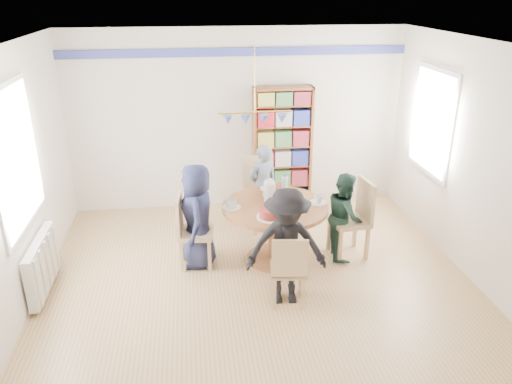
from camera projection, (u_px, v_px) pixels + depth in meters
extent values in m
plane|color=tan|center=(261.00, 290.00, 5.71)|extent=(5.00, 5.00, 0.00)
plane|color=white|center=(262.00, 46.00, 4.68)|extent=(5.00, 5.00, 0.00)
plane|color=silver|center=(237.00, 120.00, 7.48)|extent=(5.00, 0.00, 5.00)
plane|color=silver|center=(322.00, 334.00, 2.91)|extent=(5.00, 0.00, 5.00)
plane|color=silver|center=(9.00, 192.00, 4.89)|extent=(0.00, 5.00, 5.00)
plane|color=silver|center=(485.00, 169.00, 5.50)|extent=(0.00, 5.00, 5.00)
cube|color=navy|center=(236.00, 52.00, 7.08)|extent=(5.00, 0.02, 0.12)
cube|color=white|center=(15.00, 158.00, 5.07)|extent=(0.03, 1.32, 1.52)
cube|color=white|center=(17.00, 158.00, 5.07)|extent=(0.01, 1.20, 1.40)
cube|color=white|center=(432.00, 122.00, 6.61)|extent=(0.03, 1.12, 1.42)
cube|color=white|center=(431.00, 122.00, 6.61)|extent=(0.01, 1.00, 1.30)
cylinder|color=gold|center=(255.00, 77.00, 5.28)|extent=(0.01, 0.01, 0.75)
cylinder|color=gold|center=(255.00, 112.00, 5.42)|extent=(0.80, 0.02, 0.02)
cone|color=#4660C5|center=(227.00, 120.00, 5.41)|extent=(0.11, 0.11, 0.10)
cone|color=#4660C5|center=(246.00, 120.00, 5.44)|extent=(0.11, 0.11, 0.10)
cone|color=#4660C5|center=(264.00, 119.00, 5.46)|extent=(0.11, 0.11, 0.10)
cone|color=#4660C5|center=(282.00, 118.00, 5.49)|extent=(0.11, 0.11, 0.10)
cube|color=silver|center=(42.00, 264.00, 5.55)|extent=(0.10, 1.00, 0.60)
cube|color=silver|center=(38.00, 284.00, 5.19)|extent=(0.02, 0.06, 0.56)
cube|color=silver|center=(43.00, 274.00, 5.38)|extent=(0.02, 0.06, 0.56)
cube|color=silver|center=(48.00, 264.00, 5.56)|extent=(0.02, 0.06, 0.56)
cube|color=silver|center=(52.00, 255.00, 5.74)|extent=(0.02, 0.06, 0.56)
cube|color=silver|center=(56.00, 247.00, 5.93)|extent=(0.02, 0.06, 0.56)
cylinder|color=brown|center=(275.00, 207.00, 6.08)|extent=(1.30, 1.30, 0.05)
cylinder|color=brown|center=(275.00, 234.00, 6.22)|extent=(0.16, 0.16, 0.70)
cylinder|color=brown|center=(274.00, 257.00, 6.35)|extent=(0.70, 0.70, 0.04)
cube|color=tan|center=(196.00, 233.00, 6.06)|extent=(0.45, 0.45, 0.05)
cube|color=tan|center=(179.00, 215.00, 5.96)|extent=(0.08, 0.41, 0.49)
cube|color=tan|center=(209.00, 256.00, 6.00)|extent=(0.04, 0.04, 0.42)
cube|color=tan|center=(211.00, 243.00, 6.31)|extent=(0.04, 0.04, 0.42)
cube|color=tan|center=(182.00, 257.00, 5.99)|extent=(0.04, 0.04, 0.42)
cube|color=tan|center=(185.00, 243.00, 6.30)|extent=(0.04, 0.04, 0.42)
cube|color=tan|center=(349.00, 221.00, 6.28)|extent=(0.49, 0.49, 0.05)
cube|color=tan|center=(366.00, 200.00, 6.23)|extent=(0.09, 0.45, 0.53)
cube|color=tan|center=(329.00, 234.00, 6.50)|extent=(0.05, 0.05, 0.46)
cube|color=tan|center=(340.00, 247.00, 6.17)|extent=(0.05, 0.05, 0.46)
cube|color=tan|center=(355.00, 231.00, 6.58)|extent=(0.05, 0.05, 0.46)
cube|color=tan|center=(367.00, 244.00, 6.26)|extent=(0.05, 0.05, 0.46)
cube|color=tan|center=(262.00, 196.00, 7.00)|extent=(0.54, 0.54, 0.05)
cube|color=tan|center=(257.00, 173.00, 7.08)|extent=(0.45, 0.14, 0.54)
cube|color=tan|center=(254.00, 220.00, 6.88)|extent=(0.05, 0.05, 0.47)
cube|color=tan|center=(279.00, 216.00, 7.00)|extent=(0.05, 0.05, 0.47)
cube|color=tan|center=(246.00, 209.00, 7.20)|extent=(0.05, 0.05, 0.47)
cube|color=tan|center=(269.00, 206.00, 7.32)|extent=(0.05, 0.05, 0.47)
cube|color=tan|center=(288.00, 269.00, 5.36)|extent=(0.42, 0.42, 0.04)
cube|color=tan|center=(290.00, 259.00, 5.12)|extent=(0.38, 0.08, 0.45)
cube|color=tan|center=(300.00, 278.00, 5.58)|extent=(0.04, 0.04, 0.38)
cube|color=tan|center=(273.00, 278.00, 5.58)|extent=(0.04, 0.04, 0.38)
cube|color=tan|center=(303.00, 294.00, 5.30)|extent=(0.04, 0.04, 0.38)
cube|color=tan|center=(274.00, 294.00, 5.30)|extent=(0.04, 0.04, 0.38)
imported|color=#1A1E3A|center=(197.00, 216.00, 6.01)|extent=(0.43, 0.65, 1.31)
imported|color=#183128|center=(344.00, 216.00, 6.24)|extent=(0.49, 0.60, 1.12)
imported|color=gray|center=(263.00, 187.00, 6.98)|extent=(0.52, 0.43, 1.23)
imported|color=black|center=(286.00, 247.00, 5.27)|extent=(0.90, 0.56, 1.33)
cube|color=brown|center=(254.00, 150.00, 7.52)|extent=(0.04, 0.27, 1.87)
cube|color=brown|center=(309.00, 147.00, 7.63)|extent=(0.04, 0.27, 1.87)
cube|color=brown|center=(283.00, 88.00, 7.22)|extent=(0.89, 0.27, 0.04)
cube|color=brown|center=(281.00, 203.00, 7.92)|extent=(0.89, 0.27, 0.05)
cube|color=brown|center=(281.00, 146.00, 7.69)|extent=(0.89, 0.02, 1.87)
cube|color=brown|center=(281.00, 184.00, 7.80)|extent=(0.84, 0.25, 0.02)
cube|color=brown|center=(282.00, 165.00, 7.68)|extent=(0.84, 0.25, 0.02)
cube|color=brown|center=(282.00, 146.00, 7.56)|extent=(0.84, 0.25, 0.02)
cube|color=brown|center=(283.00, 126.00, 7.44)|extent=(0.84, 0.25, 0.02)
cube|color=brown|center=(283.00, 105.00, 7.32)|extent=(0.84, 0.25, 0.02)
cube|color=maroon|center=(265.00, 196.00, 7.82)|extent=(0.25, 0.20, 0.23)
cube|color=beige|center=(281.00, 195.00, 7.85)|extent=(0.25, 0.20, 0.23)
cube|color=navy|center=(298.00, 194.00, 7.89)|extent=(0.25, 0.20, 0.23)
cube|color=#B5A948|center=(265.00, 177.00, 7.70)|extent=(0.25, 0.20, 0.23)
cube|color=#41733F|center=(282.00, 177.00, 7.73)|extent=(0.25, 0.20, 0.23)
cube|color=maroon|center=(299.00, 176.00, 7.77)|extent=(0.25, 0.20, 0.23)
cube|color=maroon|center=(265.00, 158.00, 7.58)|extent=(0.25, 0.20, 0.23)
cube|color=beige|center=(282.00, 157.00, 7.61)|extent=(0.25, 0.20, 0.23)
cube|color=navy|center=(299.00, 157.00, 7.65)|extent=(0.25, 0.20, 0.23)
cube|color=#B5A948|center=(265.00, 139.00, 7.46)|extent=(0.25, 0.20, 0.23)
cube|color=#41733F|center=(283.00, 138.00, 7.49)|extent=(0.25, 0.20, 0.23)
cube|color=maroon|center=(300.00, 137.00, 7.53)|extent=(0.25, 0.20, 0.23)
cube|color=maroon|center=(265.00, 118.00, 7.34)|extent=(0.25, 0.20, 0.23)
cube|color=beige|center=(283.00, 118.00, 7.37)|extent=(0.25, 0.20, 0.23)
cube|color=navy|center=(301.00, 117.00, 7.41)|extent=(0.25, 0.20, 0.23)
cube|color=#B5A948|center=(265.00, 98.00, 7.23)|extent=(0.25, 0.20, 0.19)
cube|color=#41733F|center=(283.00, 98.00, 7.26)|extent=(0.25, 0.20, 0.19)
cube|color=maroon|center=(301.00, 97.00, 7.30)|extent=(0.25, 0.20, 0.19)
cylinder|color=white|center=(270.00, 193.00, 6.09)|extent=(0.13, 0.13, 0.27)
sphere|color=white|center=(270.00, 182.00, 6.04)|extent=(0.10, 0.10, 0.10)
cylinder|color=silver|center=(284.00, 189.00, 6.15)|extent=(0.08, 0.08, 0.31)
cylinder|color=#4660C5|center=(285.00, 176.00, 6.08)|extent=(0.03, 0.03, 0.03)
cylinder|color=white|center=(276.00, 195.00, 6.36)|extent=(0.33, 0.33, 0.01)
cylinder|color=maroon|center=(276.00, 191.00, 6.33)|extent=(0.27, 0.27, 0.10)
cylinder|color=white|center=(271.00, 217.00, 5.74)|extent=(0.33, 0.33, 0.01)
cylinder|color=maroon|center=(271.00, 213.00, 5.72)|extent=(0.27, 0.27, 0.10)
cylinder|color=white|center=(232.00, 207.00, 6.00)|extent=(0.22, 0.22, 0.01)
imported|color=white|center=(232.00, 204.00, 5.98)|extent=(0.14, 0.14, 0.11)
cylinder|color=white|center=(318.00, 203.00, 6.13)|extent=(0.22, 0.22, 0.01)
imported|color=white|center=(318.00, 199.00, 6.11)|extent=(0.11, 0.11, 0.10)
cylinder|color=white|center=(268.00, 188.00, 6.55)|extent=(0.22, 0.22, 0.01)
imported|color=white|center=(269.00, 185.00, 6.54)|extent=(0.14, 0.14, 0.11)
cylinder|color=white|center=(283.00, 224.00, 5.58)|extent=(0.22, 0.22, 0.01)
imported|color=white|center=(284.00, 220.00, 5.56)|extent=(0.11, 0.11, 0.10)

